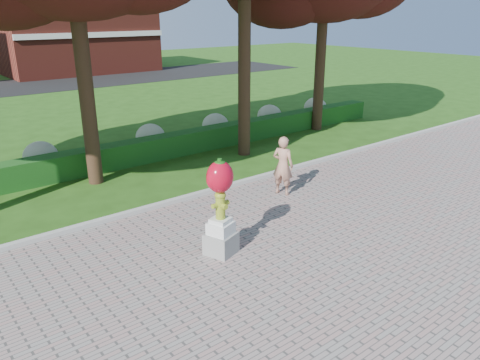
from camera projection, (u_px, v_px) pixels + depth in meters
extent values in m
plane|color=#234A12|center=(275.00, 232.00, 11.26)|extent=(100.00, 100.00, 0.00)
cube|color=gray|center=(427.00, 309.00, 8.31)|extent=(40.00, 14.00, 0.04)
cube|color=#ADADA5|center=(204.00, 193.00, 13.44)|extent=(40.00, 0.18, 0.15)
cube|color=#184814|center=(139.00, 151.00, 16.27)|extent=(24.00, 0.70, 0.80)
ellipsoid|color=#ACB68B|center=(41.00, 156.00, 15.20)|extent=(1.10, 1.10, 0.99)
ellipsoid|color=#ACB68B|center=(151.00, 137.00, 17.54)|extent=(1.10, 1.10, 0.99)
ellipsoid|color=#ACB68B|center=(215.00, 125.00, 19.30)|extent=(1.10, 1.10, 0.99)
ellipsoid|color=#ACB68B|center=(270.00, 116.00, 21.05)|extent=(1.10, 1.10, 0.99)
ellipsoid|color=#ACB68B|center=(315.00, 108.00, 22.81)|extent=(1.10, 1.10, 0.99)
cube|color=maroon|center=(75.00, 33.00, 39.85)|extent=(12.00, 8.00, 6.40)
cylinder|color=black|center=(85.00, 82.00, 13.45)|extent=(0.44, 0.44, 6.16)
cylinder|color=black|center=(244.00, 53.00, 16.11)|extent=(0.44, 0.44, 7.28)
cylinder|color=black|center=(320.00, 62.00, 20.01)|extent=(0.44, 0.44, 5.88)
cube|color=gray|center=(221.00, 243.00, 10.12)|extent=(0.74, 0.74, 0.47)
cube|color=silver|center=(221.00, 228.00, 10.00)|extent=(0.60, 0.60, 0.26)
cube|color=silver|center=(221.00, 220.00, 9.94)|extent=(0.48, 0.48, 0.09)
cylinder|color=olive|center=(220.00, 207.00, 9.83)|extent=(0.21, 0.21, 0.53)
ellipsoid|color=olive|center=(220.00, 195.00, 9.74)|extent=(0.24, 0.24, 0.17)
cylinder|color=olive|center=(215.00, 206.00, 9.72)|extent=(0.11, 0.10, 0.10)
cylinder|color=olive|center=(226.00, 203.00, 9.90)|extent=(0.11, 0.10, 0.10)
cylinder|color=olive|center=(224.00, 206.00, 9.71)|extent=(0.11, 0.11, 0.11)
cylinder|color=olive|center=(220.00, 192.00, 9.72)|extent=(0.08, 0.08, 0.05)
ellipsoid|color=#B1091F|center=(220.00, 177.00, 9.60)|extent=(0.59, 0.53, 0.68)
ellipsoid|color=#B1091F|center=(213.00, 180.00, 9.51)|extent=(0.29, 0.29, 0.43)
ellipsoid|color=#B1091F|center=(227.00, 176.00, 9.71)|extent=(0.29, 0.29, 0.43)
cylinder|color=#1A5313|center=(220.00, 161.00, 9.49)|extent=(0.09, 0.09, 0.11)
ellipsoid|color=#1A5313|center=(220.00, 163.00, 9.50)|extent=(0.23, 0.23, 0.08)
imported|color=tan|center=(283.00, 166.00, 13.22)|extent=(0.61, 0.73, 1.70)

